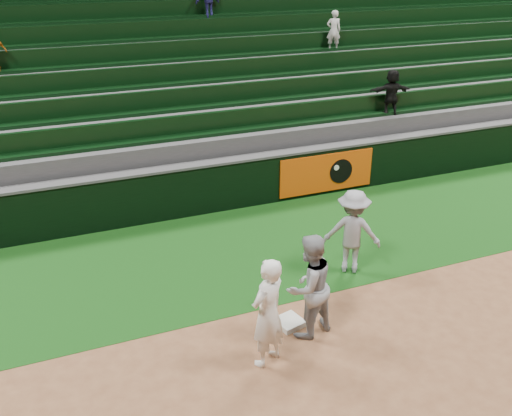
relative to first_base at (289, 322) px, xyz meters
The scene contains 8 objects.
ground 0.40m from the first_base, 53.53° to the right, with size 70.00×70.00×0.00m, color brown.
foul_grass 2.69m from the first_base, 84.97° to the left, with size 36.00×4.20×0.01m, color #0D360D.
first_base is the anchor object (origin of this frame).
first_baseman 1.32m from the first_base, 134.81° to the right, with size 0.65×0.43×1.80m, color white.
baserunner 0.92m from the first_base, 58.59° to the right, with size 0.87×0.68×1.80m, color #979AA1.
base_coach 2.35m from the first_base, 32.13° to the left, with size 1.10×0.63×1.70m, color #93949F.
field_wall 4.92m from the first_base, 86.93° to the left, with size 36.00×0.45×1.25m.
stadium_seating 8.81m from the first_base, 88.44° to the left, with size 36.00×5.95×5.15m.
Camera 1 is at (-3.74, -6.83, 5.84)m, focal length 40.00 mm.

